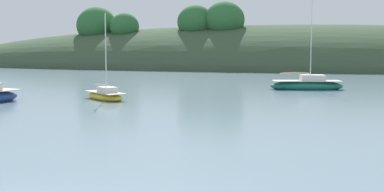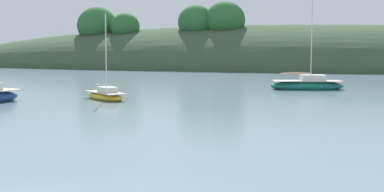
% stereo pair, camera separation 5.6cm
% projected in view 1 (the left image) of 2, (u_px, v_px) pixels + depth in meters
% --- Properties ---
extents(far_shoreline_hill, '(150.00, 36.00, 20.84)m').
position_uv_depth(far_shoreline_hill, '(282.00, 68.00, 99.68)').
color(far_shoreline_hill, '#384C33').
rests_on(far_shoreline_hill, ground).
extents(sailboat_black_sloop, '(7.69, 4.07, 10.74)m').
position_uv_depth(sailboat_black_sloop, '(307.00, 85.00, 51.89)').
color(sailboat_black_sloop, '#196B56').
rests_on(sailboat_black_sloop, ground).
extents(sailboat_grey_yawl, '(4.97, 4.49, 7.17)m').
position_uv_depth(sailboat_grey_yawl, '(105.00, 96.00, 42.10)').
color(sailboat_grey_yawl, gold).
rests_on(sailboat_grey_yawl, ground).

